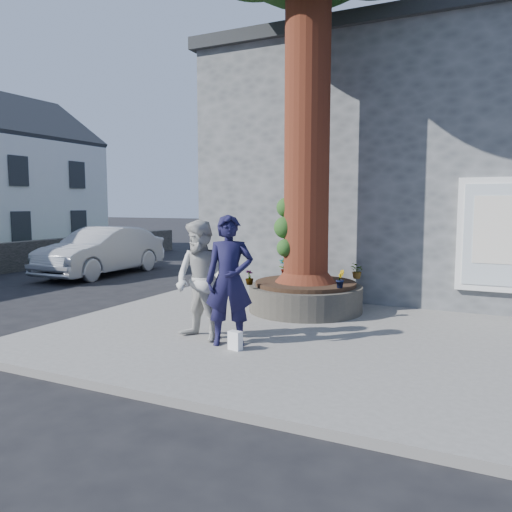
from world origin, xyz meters
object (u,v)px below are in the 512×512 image
at_px(man, 229,280).
at_px(woman, 201,280).
at_px(car_silver, 102,251).
at_px(planter, 305,296).

distance_m(man, woman, 0.55).
distance_m(man, car_silver, 9.63).
bearing_deg(car_silver, woman, -39.75).
bearing_deg(planter, car_silver, 160.74).
bearing_deg(woman, man, 8.48).
xyz_separation_m(man, woman, (-0.55, 0.05, -0.04)).
distance_m(planter, man, 2.93).
xyz_separation_m(planter, man, (-0.20, -2.84, 0.71)).
distance_m(planter, car_silver, 8.48).
relative_size(planter, man, 1.15).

